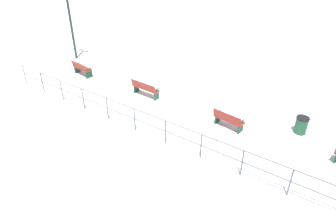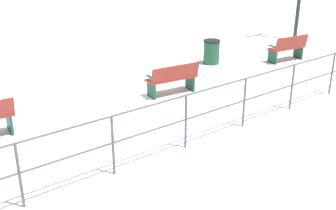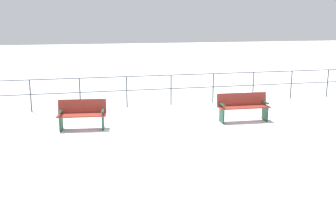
% 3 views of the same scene
% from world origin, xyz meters
% --- Properties ---
extents(ground_plane, '(80.00, 80.00, 0.00)m').
position_xyz_m(ground_plane, '(0.00, 0.00, 0.00)').
color(ground_plane, white).
rests_on(ground_plane, ground).
extents(bench_nearest, '(0.67, 1.43, 0.89)m').
position_xyz_m(bench_nearest, '(-0.03, -7.47, 0.46)').
color(bench_nearest, maroon).
rests_on(bench_nearest, ground).
extents(bench_second, '(0.69, 1.46, 0.86)m').
position_xyz_m(bench_second, '(-0.18, -2.48, 0.45)').
color(bench_second, maroon).
rests_on(bench_second, ground).
extents(waterfront_railing, '(0.05, 18.42, 1.16)m').
position_xyz_m(waterfront_railing, '(-2.73, 0.00, 0.77)').
color(waterfront_railing, '#4C5156').
rests_on(waterfront_railing, ground).
extents(trash_bin, '(0.55, 0.55, 0.79)m').
position_xyz_m(trash_bin, '(1.32, -5.27, 0.40)').
color(trash_bin, '#1E4C2D').
rests_on(trash_bin, ground).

